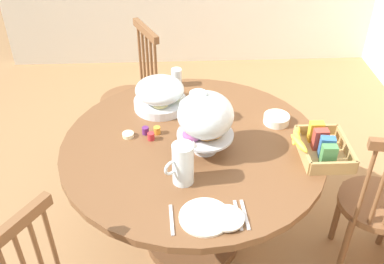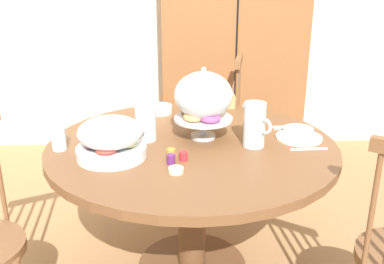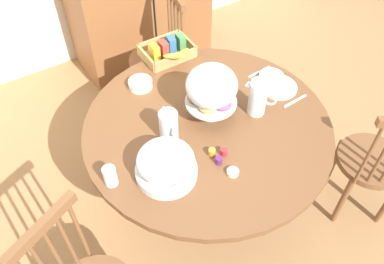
# 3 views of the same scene
# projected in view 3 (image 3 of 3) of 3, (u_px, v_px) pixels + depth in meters

# --- Properties ---
(ground_plane) EXTENTS (10.00, 10.00, 0.00)m
(ground_plane) POSITION_uv_depth(u_px,v_px,m) (201.00, 186.00, 2.83)
(ground_plane) COLOR #997047
(dining_table) EXTENTS (1.35, 1.35, 0.74)m
(dining_table) POSITION_uv_depth(u_px,v_px,m) (207.00, 146.00, 2.35)
(dining_table) COLOR brown
(dining_table) RESTS_ON ground_plane
(windsor_chair_by_cabinet) EXTENTS (0.46, 0.46, 0.97)m
(windsor_chair_by_cabinet) POSITION_uv_depth(u_px,v_px,m) (373.00, 163.00, 2.39)
(windsor_chair_by_cabinet) COLOR brown
(windsor_chair_by_cabinet) RESTS_ON ground_plane
(windsor_chair_facing_door) EXTENTS (0.41, 0.41, 0.97)m
(windsor_chair_facing_door) POSITION_uv_depth(u_px,v_px,m) (159.00, 60.00, 3.03)
(windsor_chair_facing_door) COLOR brown
(windsor_chair_facing_door) RESTS_ON ground_plane
(pastry_stand_with_dome) EXTENTS (0.28, 0.28, 0.34)m
(pastry_stand_with_dome) POSITION_uv_depth(u_px,v_px,m) (212.00, 88.00, 2.11)
(pastry_stand_with_dome) COLOR silver
(pastry_stand_with_dome) RESTS_ON dining_table
(fruit_platter_covered) EXTENTS (0.30, 0.30, 0.18)m
(fruit_platter_covered) POSITION_uv_depth(u_px,v_px,m) (166.00, 164.00, 1.92)
(fruit_platter_covered) COLOR silver
(fruit_platter_covered) RESTS_ON dining_table
(orange_juice_pitcher) EXTENTS (0.13, 0.16, 0.21)m
(orange_juice_pitcher) POSITION_uv_depth(u_px,v_px,m) (258.00, 99.00, 2.20)
(orange_juice_pitcher) COLOR silver
(orange_juice_pitcher) RESTS_ON dining_table
(milk_pitcher) EXTENTS (0.10, 0.18, 0.17)m
(milk_pitcher) POSITION_uv_depth(u_px,v_px,m) (169.00, 126.00, 2.09)
(milk_pitcher) COLOR silver
(milk_pitcher) RESTS_ON dining_table
(cereal_basket) EXTENTS (0.32, 0.30, 0.12)m
(cereal_basket) POSITION_uv_depth(u_px,v_px,m) (168.00, 51.00, 2.56)
(cereal_basket) COLOR tan
(cereal_basket) RESTS_ON dining_table
(china_plate_large) EXTENTS (0.22, 0.22, 0.01)m
(china_plate_large) POSITION_uv_depth(u_px,v_px,m) (278.00, 87.00, 2.40)
(china_plate_large) COLOR white
(china_plate_large) RESTS_ON dining_table
(china_plate_small) EXTENTS (0.15, 0.15, 0.01)m
(china_plate_small) POSITION_uv_depth(u_px,v_px,m) (272.00, 76.00, 2.45)
(china_plate_small) COLOR white
(china_plate_small) RESTS_ON china_plate_large
(cereal_bowl) EXTENTS (0.14, 0.14, 0.04)m
(cereal_bowl) POSITION_uv_depth(u_px,v_px,m) (140.00, 84.00, 2.39)
(cereal_bowl) COLOR white
(cereal_bowl) RESTS_ON dining_table
(drinking_glass) EXTENTS (0.06, 0.06, 0.11)m
(drinking_glass) POSITION_uv_depth(u_px,v_px,m) (110.00, 176.00, 1.92)
(drinking_glass) COLOR silver
(drinking_glass) RESTS_ON dining_table
(butter_dish) EXTENTS (0.06, 0.06, 0.02)m
(butter_dish) POSITION_uv_depth(u_px,v_px,m) (233.00, 172.00, 1.98)
(butter_dish) COLOR beige
(butter_dish) RESTS_ON dining_table
(jam_jar_strawberry) EXTENTS (0.04, 0.04, 0.04)m
(jam_jar_strawberry) POSITION_uv_depth(u_px,v_px,m) (224.00, 152.00, 2.06)
(jam_jar_strawberry) COLOR #B7282D
(jam_jar_strawberry) RESTS_ON dining_table
(jam_jar_apricot) EXTENTS (0.04, 0.04, 0.04)m
(jam_jar_apricot) POSITION_uv_depth(u_px,v_px,m) (212.00, 152.00, 2.05)
(jam_jar_apricot) COLOR orange
(jam_jar_apricot) RESTS_ON dining_table
(jam_jar_grape) EXTENTS (0.04, 0.04, 0.04)m
(jam_jar_grape) POSITION_uv_depth(u_px,v_px,m) (219.00, 160.00, 2.02)
(jam_jar_grape) COLOR #5B2366
(jam_jar_grape) RESTS_ON dining_table
(table_knife) EXTENTS (0.17, 0.02, 0.01)m
(table_knife) POSITION_uv_depth(u_px,v_px,m) (262.00, 75.00, 2.48)
(table_knife) COLOR silver
(table_knife) RESTS_ON dining_table
(dinner_fork) EXTENTS (0.17, 0.02, 0.01)m
(dinner_fork) POSITION_uv_depth(u_px,v_px,m) (259.00, 72.00, 2.49)
(dinner_fork) COLOR silver
(dinner_fork) RESTS_ON dining_table
(soup_spoon) EXTENTS (0.17, 0.02, 0.01)m
(soup_spoon) POSITION_uv_depth(u_px,v_px,m) (295.00, 101.00, 2.32)
(soup_spoon) COLOR silver
(soup_spoon) RESTS_ON dining_table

